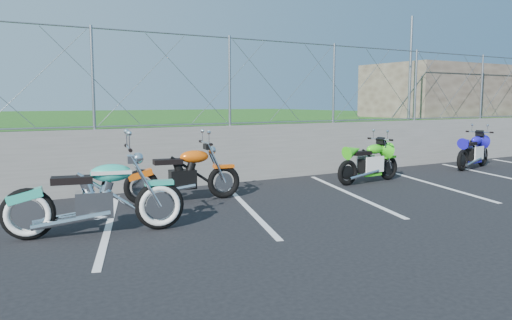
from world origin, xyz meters
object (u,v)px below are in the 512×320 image
cruiser_turquoise (98,200)px  sportbike_blue (474,153)px  sportbike_green (370,164)px  naked_orange (185,176)px

cruiser_turquoise → sportbike_blue: bearing=21.2°
cruiser_turquoise → sportbike_green: cruiser_turquoise is taller
naked_orange → sportbike_green: size_ratio=1.14×
cruiser_turquoise → sportbike_green: (6.39, 1.38, -0.06)m
naked_orange → sportbike_blue: size_ratio=1.14×
cruiser_turquoise → sportbike_blue: cruiser_turquoise is taller
sportbike_blue → cruiser_turquoise: bearing=174.9°
sportbike_green → cruiser_turquoise: bearing=-171.8°
sportbike_green → sportbike_blue: 4.15m
cruiser_turquoise → naked_orange: (1.95, 1.55, -0.02)m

